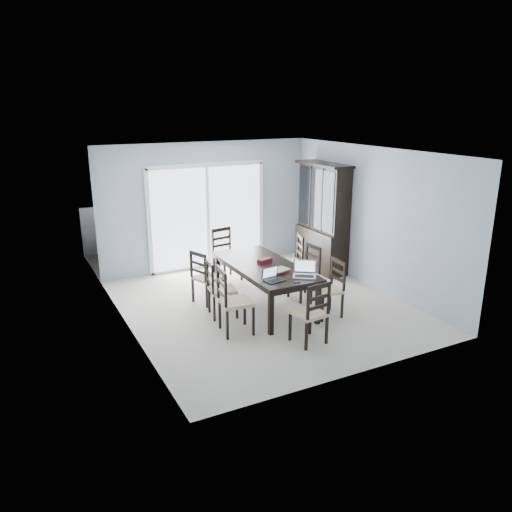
# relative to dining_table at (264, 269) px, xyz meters

# --- Properties ---
(floor) EXTENTS (5.00, 5.00, 0.00)m
(floor) POSITION_rel_dining_table_xyz_m (0.00, 0.00, -0.67)
(floor) COLOR beige
(floor) RESTS_ON ground
(ceiling) EXTENTS (5.00, 5.00, 0.00)m
(ceiling) POSITION_rel_dining_table_xyz_m (0.00, 0.00, 1.93)
(ceiling) COLOR white
(ceiling) RESTS_ON back_wall
(back_wall) EXTENTS (4.50, 0.02, 2.60)m
(back_wall) POSITION_rel_dining_table_xyz_m (0.00, 2.50, 0.63)
(back_wall) COLOR #97A8B4
(back_wall) RESTS_ON floor
(wall_left) EXTENTS (0.02, 5.00, 2.60)m
(wall_left) POSITION_rel_dining_table_xyz_m (-2.25, 0.00, 0.63)
(wall_left) COLOR #97A8B4
(wall_left) RESTS_ON floor
(wall_right) EXTENTS (0.02, 5.00, 2.60)m
(wall_right) POSITION_rel_dining_table_xyz_m (2.25, 0.00, 0.63)
(wall_right) COLOR #97A8B4
(wall_right) RESTS_ON floor
(balcony) EXTENTS (4.50, 2.00, 0.10)m
(balcony) POSITION_rel_dining_table_xyz_m (0.00, 3.50, -0.72)
(balcony) COLOR gray
(balcony) RESTS_ON ground
(railing) EXTENTS (4.50, 0.06, 1.10)m
(railing) POSITION_rel_dining_table_xyz_m (0.00, 4.50, -0.12)
(railing) COLOR #99999E
(railing) RESTS_ON balcony
(dining_table) EXTENTS (1.00, 2.20, 0.75)m
(dining_table) POSITION_rel_dining_table_xyz_m (0.00, 0.00, 0.00)
(dining_table) COLOR black
(dining_table) RESTS_ON floor
(china_hutch) EXTENTS (0.50, 1.38, 2.20)m
(china_hutch) POSITION_rel_dining_table_xyz_m (2.02, 1.25, 0.40)
(china_hutch) COLOR black
(china_hutch) RESTS_ON floor
(sliding_door) EXTENTS (2.52, 0.05, 2.18)m
(sliding_door) POSITION_rel_dining_table_xyz_m (0.00, 2.48, 0.41)
(sliding_door) COLOR silver
(sliding_door) RESTS_ON floor
(chair_left_near) EXTENTS (0.51, 0.50, 1.19)m
(chair_left_near) POSITION_rel_dining_table_xyz_m (-0.94, -0.67, -0.05)
(chair_left_near) COLOR black
(chair_left_near) RESTS_ON floor
(chair_left_mid) EXTENTS (0.48, 0.47, 1.09)m
(chair_left_mid) POSITION_rel_dining_table_xyz_m (-0.86, -0.01, -0.10)
(chair_left_mid) COLOR black
(chair_left_mid) RESTS_ON floor
(chair_left_far) EXTENTS (0.53, 0.53, 1.09)m
(chair_left_far) POSITION_rel_dining_table_xyz_m (-0.85, 0.60, -0.09)
(chair_left_far) COLOR black
(chair_left_far) RESTS_ON floor
(chair_right_near) EXTENTS (0.44, 0.43, 1.08)m
(chair_right_near) POSITION_rel_dining_table_xyz_m (0.81, -0.81, -0.10)
(chair_right_near) COLOR black
(chair_right_near) RESTS_ON floor
(chair_right_mid) EXTENTS (0.45, 0.44, 1.10)m
(chair_right_mid) POSITION_rel_dining_table_xyz_m (0.89, 0.02, -0.09)
(chair_right_mid) COLOR black
(chair_right_mid) RESTS_ON floor
(chair_right_far) EXTENTS (0.57, 0.56, 1.16)m
(chair_right_far) POSITION_rel_dining_table_xyz_m (0.96, 0.60, -0.06)
(chair_right_far) COLOR black
(chair_right_far) RESTS_ON floor
(chair_end_near) EXTENTS (0.46, 0.47, 1.10)m
(chair_end_near) POSITION_rel_dining_table_xyz_m (-0.05, -1.56, -0.09)
(chair_end_near) COLOR black
(chair_end_near) RESTS_ON floor
(chair_end_far) EXTENTS (0.50, 0.51, 1.16)m
(chair_end_far) POSITION_rel_dining_table_xyz_m (0.01, 1.64, -0.06)
(chair_end_far) COLOR black
(chair_end_far) RESTS_ON floor
(laptop_dark) EXTENTS (0.32, 0.24, 0.20)m
(laptop_dark) POSITION_rel_dining_table_xyz_m (-0.24, -0.78, 0.13)
(laptop_dark) COLOR black
(laptop_dark) RESTS_ON dining_table
(laptop_silver) EXTENTS (0.43, 0.41, 0.24)m
(laptop_silver) POSITION_rel_dining_table_xyz_m (0.26, -0.83, 0.14)
(laptop_silver) COLOR #BABABD
(laptop_silver) RESTS_ON dining_table
(book_stack) EXTENTS (0.33, 0.28, 0.05)m
(book_stack) POSITION_rel_dining_table_xyz_m (0.04, -0.44, 0.10)
(book_stack) COLOR maroon
(book_stack) RESTS_ON dining_table
(cell_phone) EXTENTS (0.11, 0.07, 0.01)m
(cell_phone) POSITION_rel_dining_table_xyz_m (0.02, -1.00, 0.08)
(cell_phone) COLOR black
(cell_phone) RESTS_ON dining_table
(game_box) EXTENTS (0.27, 0.19, 0.06)m
(game_box) POSITION_rel_dining_table_xyz_m (0.08, 0.12, 0.11)
(game_box) COLOR #53101D
(game_box) RESTS_ON dining_table
(hot_tub) EXTENTS (1.89, 1.68, 0.97)m
(hot_tub) POSITION_rel_dining_table_xyz_m (-0.64, 3.38, -0.18)
(hot_tub) COLOR maroon
(hot_tub) RESTS_ON balcony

